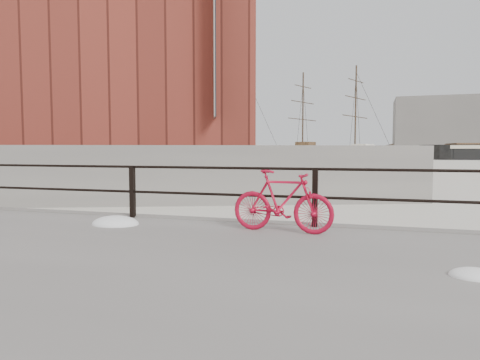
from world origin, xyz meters
The scene contains 12 objects.
far_quay centered at (-40.00, 72.00, 0.90)m, with size 24.00×150.00×1.80m, color gray.
bicycle centered at (-3.93, -0.79, 0.84)m, with size 1.63×0.24×0.99m, color #B80C29.
schooner_mid centered at (-11.21, 80.56, 0.00)m, with size 25.80×10.92×18.84m, color white, non-canonical shape.
schooner_left centered at (-31.53, 72.90, 0.00)m, with size 23.44×10.66×17.90m, color beige, non-canonical shape.
workboat_near centered at (-21.86, 28.68, 0.00)m, with size 11.13×3.71×7.00m, color black, non-canonical shape.
workboat_far centered at (-34.71, 45.61, 0.00)m, with size 10.79×3.73×7.00m, color black, non-canonical shape.
apartment_terracotta centered at (-21.25, 20.26, 11.90)m, with size 20.00×15.00×20.20m, color maroon.
apartment_mustard centered at (-29.49, 40.65, 12.90)m, with size 22.00×15.00×22.20m, color gold.
apartment_cream centered at (-38.11, 61.98, 12.40)m, with size 20.00×15.00×21.20m, color beige.
apartment_grey centered at (-46.35, 82.38, 13.40)m, with size 22.00×15.00×23.20m, color #9C9C97.
apartment_brick centered at (-54.97, 103.70, 12.40)m, with size 24.00×15.00×21.20m, color brown.
industrial_west centered at (20.00, 140.00, 9.00)m, with size 32.00×18.00×18.00m, color gray.
Camera 1 is at (-2.59, -7.38, 1.64)m, focal length 32.00 mm.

